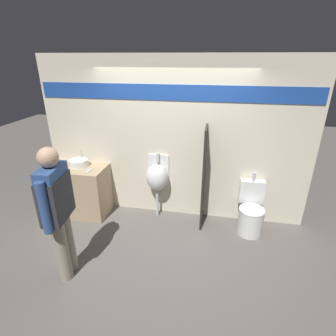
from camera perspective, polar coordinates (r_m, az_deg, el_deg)
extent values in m
plane|color=#5B5651|center=(4.45, -0.42, -13.38)|extent=(16.00, 16.00, 0.00)
cube|color=beige|center=(4.37, 1.05, 5.81)|extent=(4.46, 0.06, 2.70)
cube|color=#1E479E|center=(4.16, 1.04, 16.09)|extent=(4.37, 0.01, 0.24)
cube|color=tan|center=(4.97, -18.93, -4.54)|extent=(1.05, 0.59, 0.89)
cylinder|color=silver|center=(4.79, -18.85, 1.08)|extent=(0.33, 0.33, 0.11)
cylinder|color=silver|center=(4.84, -18.41, 2.97)|extent=(0.03, 0.03, 0.14)
cube|color=#B7B7BC|center=(4.54, -16.88, -0.57)|extent=(0.07, 0.14, 0.01)
cube|color=#28231E|center=(4.25, 7.75, -2.22)|extent=(0.03, 0.47, 1.69)
cylinder|color=silver|center=(4.68, -2.35, -7.43)|extent=(0.04, 0.04, 0.54)
ellipsoid|color=silver|center=(4.45, -2.45, -2.06)|extent=(0.38, 0.30, 0.47)
cube|color=silver|center=(4.56, -2.04, -0.48)|extent=(0.36, 0.02, 0.58)
cylinder|color=silver|center=(4.43, -2.20, 2.32)|extent=(0.06, 0.06, 0.16)
cylinder|color=silver|center=(4.48, 17.49, -11.09)|extent=(0.40, 0.40, 0.42)
torus|color=silver|center=(4.37, 17.84, -8.69)|extent=(0.41, 0.41, 0.04)
cube|color=silver|center=(4.53, 17.75, -4.81)|extent=(0.39, 0.16, 0.39)
cylinder|color=silver|center=(4.39, 18.21, -1.75)|extent=(0.06, 0.06, 0.14)
cylinder|color=gray|center=(3.65, -22.05, -16.45)|extent=(0.16, 0.16, 0.85)
cylinder|color=gray|center=(3.77, -20.98, -14.88)|extent=(0.16, 0.16, 0.85)
cube|color=#2D4C84|center=(3.31, -23.42, -5.20)|extent=(0.25, 0.46, 0.67)
cube|color=#2D2D33|center=(3.33, -23.27, -6.02)|extent=(0.27, 0.49, 0.54)
cylinder|color=#2D4C84|center=(3.13, -25.31, -7.90)|extent=(0.11, 0.11, 0.62)
cylinder|color=#2D4C84|center=(3.52, -21.58, -3.76)|extent=(0.11, 0.11, 0.62)
sphere|color=tan|center=(3.13, -24.72, 2.12)|extent=(0.23, 0.23, 0.23)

